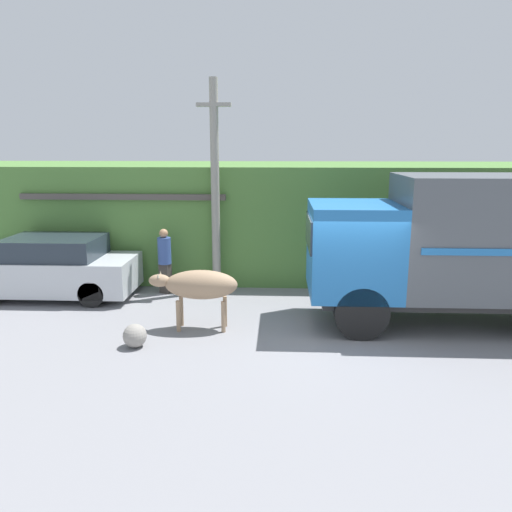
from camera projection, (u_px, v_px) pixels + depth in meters
name	position (u px, v px, depth m)	size (l,w,h in m)	color
ground_plane	(339.00, 332.00, 10.80)	(60.00, 60.00, 0.00)	gray
hillside_embankment	(320.00, 217.00, 16.21)	(32.00, 5.16, 3.37)	#4C7A38
building_backdrop	(138.00, 233.00, 15.22)	(5.72, 2.70, 2.65)	#B2BCAD
cargo_truck	(463.00, 244.00, 10.85)	(6.40, 2.27, 3.34)	#2D2D2D
brown_cow	(199.00, 285.00, 10.79)	(1.94, 0.64, 1.33)	#9E7F60
parked_suv	(53.00, 268.00, 13.19)	(4.35, 1.87, 1.61)	silver
pedestrian_on_hill	(165.00, 258.00, 13.47)	(0.48, 0.48, 1.78)	#38332D
utility_pole	(215.00, 184.00, 13.25)	(0.90, 0.23, 5.65)	gray
roadside_rock	(135.00, 336.00, 9.97)	(0.48, 0.48, 0.48)	gray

